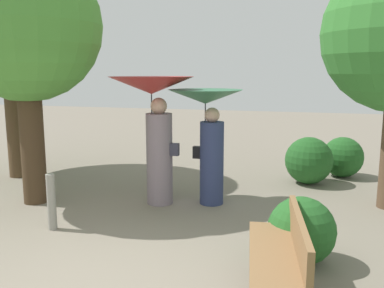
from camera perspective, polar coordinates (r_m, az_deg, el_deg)
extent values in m
cylinder|color=gray|center=(6.92, -4.47, -2.05)|extent=(0.43, 0.43, 1.51)
sphere|color=tan|center=(6.79, -4.57, 5.21)|extent=(0.27, 0.27, 0.27)
cylinder|color=#333338|center=(6.87, -5.51, 3.35)|extent=(0.02, 0.02, 0.83)
cone|color=#B22D2D|center=(6.83, -5.59, 8.00)|extent=(1.40, 1.40, 0.28)
cube|color=#333342|center=(6.77, -2.40, -0.75)|extent=(0.14, 0.10, 0.20)
cylinder|color=navy|center=(6.90, 2.72, -2.64)|extent=(0.39, 0.39, 1.38)
sphere|color=tan|center=(6.77, 2.77, 3.98)|extent=(0.25, 0.25, 0.25)
cylinder|color=#333338|center=(6.84, 1.83, 2.32)|extent=(0.02, 0.02, 0.77)
cone|color=#33724C|center=(6.79, 1.85, 6.49)|extent=(1.22, 1.22, 0.23)
cube|color=black|center=(6.96, 0.73, -1.15)|extent=(0.14, 0.10, 0.20)
cylinder|color=#38383D|center=(4.89, 8.43, -13.88)|extent=(0.06, 0.06, 0.44)
cylinder|color=#38383D|center=(4.91, 12.52, -13.93)|extent=(0.06, 0.06, 0.44)
cube|color=olive|center=(4.19, 10.99, -14.58)|extent=(0.64, 1.55, 0.08)
cube|color=olive|center=(4.13, 14.48, -12.12)|extent=(0.26, 1.49, 0.35)
cylinder|color=#4C3823|center=(9.34, -23.27, 9.18)|extent=(0.44, 0.44, 4.40)
sphere|color=#387F33|center=(9.41, -23.74, 15.87)|extent=(3.22, 3.22, 3.22)
cylinder|color=#42301E|center=(7.30, -21.46, 7.32)|extent=(0.39, 0.39, 3.89)
sphere|color=#4C9338|center=(7.33, -21.95, 14.91)|extent=(2.44, 2.44, 2.44)
sphere|color=#235B23|center=(9.26, 19.95, -1.69)|extent=(0.84, 0.84, 0.84)
sphere|color=#235B23|center=(8.49, 15.70, -2.19)|extent=(0.93, 0.93, 0.93)
sphere|color=#235B23|center=(5.02, 14.76, -11.39)|extent=(0.78, 0.78, 0.78)
cylinder|color=gray|center=(6.15, -18.68, -7.53)|extent=(0.12, 0.12, 0.80)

